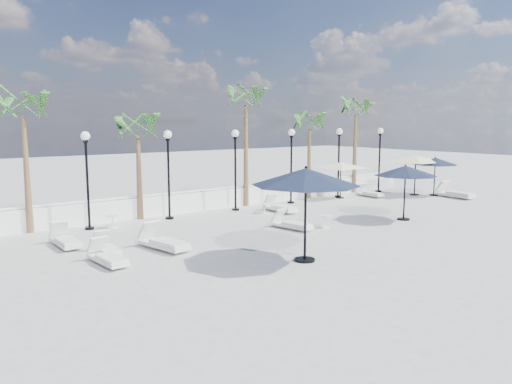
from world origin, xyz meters
TOP-DOWN VIEW (x-y plane):
  - ground at (0.00, 0.00)m, footprint 100.00×100.00m
  - balustrade at (0.00, 7.50)m, footprint 26.00×0.30m
  - lamppost_1 at (-7.00, 6.50)m, footprint 0.36×0.36m
  - lamppost_2 at (-3.50, 6.50)m, footprint 0.36×0.36m
  - lamppost_3 at (0.00, 6.50)m, footprint 0.36×0.36m
  - lamppost_4 at (3.50, 6.50)m, footprint 0.36×0.36m
  - lamppost_5 at (7.00, 6.50)m, footprint 0.36×0.36m
  - lamppost_6 at (10.50, 6.50)m, footprint 0.36×0.36m
  - palm_0 at (-9.00, 7.30)m, footprint 2.60×2.60m
  - palm_1 at (-4.50, 7.30)m, footprint 2.60×2.60m
  - palm_2 at (1.20, 7.30)m, footprint 2.60×2.60m
  - palm_3 at (5.50, 7.30)m, footprint 2.60×2.60m
  - palm_4 at (9.20, 7.30)m, footprint 2.60×2.60m
  - lounger_0 at (-8.58, 4.28)m, footprint 0.62×1.88m
  - lounger_1 at (-7.84, 2.43)m, footprint 0.70×1.71m
  - lounger_2 at (-8.22, 1.33)m, footprint 0.70×1.81m
  - lounger_3 at (-6.10, 1.91)m, footprint 1.04×2.16m
  - lounger_4 at (-0.62, 1.72)m, footprint 0.85×1.83m
  - lounger_5 at (1.44, 4.90)m, footprint 0.64×1.90m
  - lounger_6 at (8.55, 5.54)m, footprint 0.61×1.73m
  - lounger_7 at (12.00, 2.38)m, footprint 0.85×2.20m
  - side_table_0 at (-6.17, 6.20)m, footprint 0.52×0.52m
  - side_table_1 at (0.63, 1.15)m, footprint 0.53×0.53m
  - side_table_2 at (0.64, 5.07)m, footprint 0.47×0.47m
  - parasol_navy_left at (-3.30, -1.93)m, footprint 3.30×3.30m
  - parasol_navy_mid at (4.49, 0.24)m, footprint 2.68×2.68m
  - parasol_navy_right at (11.87, 3.63)m, footprint 2.48×2.48m
  - parasol_cream_sq_a at (11.13, 4.41)m, footprint 4.96×4.96m
  - parasol_cream_sq_b at (6.87, 6.20)m, footprint 4.26×4.26m

SIDE VIEW (x-z plane):
  - ground at x=0.00m, z-range 0.00..0.00m
  - lounger_1 at x=-7.84m, z-range -0.10..0.52m
  - lounger_6 at x=8.55m, z-range -0.11..0.54m
  - lounger_4 at x=-0.62m, z-range -0.11..0.55m
  - lounger_2 at x=-8.22m, z-range -0.11..0.55m
  - lounger_0 at x=-8.58m, z-range -0.12..0.59m
  - lounger_5 at x=1.44m, z-range -0.12..0.59m
  - lounger_3 at x=-6.10m, z-range -0.13..0.65m
  - lounger_7 at x=12.00m, z-range -0.13..0.68m
  - side_table_2 at x=0.64m, z-range 0.05..0.50m
  - side_table_0 at x=-6.17m, z-range 0.05..0.55m
  - side_table_1 at x=0.63m, z-range 0.05..0.57m
  - balustrade at x=0.00m, z-range -0.04..0.97m
  - parasol_navy_right at x=11.87m, z-range 0.84..3.07m
  - parasol_cream_sq_b at x=6.87m, z-range 0.91..3.04m
  - parasol_navy_mid at x=4.49m, z-range 0.91..3.32m
  - parasol_cream_sq_a at x=11.13m, z-range 1.04..3.47m
  - lamppost_1 at x=-7.00m, z-range 0.57..4.41m
  - lamppost_2 at x=-3.50m, z-range 0.57..4.41m
  - lamppost_3 at x=0.00m, z-range 0.57..4.41m
  - lamppost_4 at x=3.50m, z-range 0.57..4.41m
  - lamppost_5 at x=7.00m, z-range 0.57..4.41m
  - lamppost_6 at x=10.50m, z-range 0.57..4.41m
  - parasol_navy_left at x=-3.30m, z-range 1.11..4.02m
  - palm_1 at x=-4.50m, z-range 1.40..6.10m
  - palm_3 at x=5.50m, z-range 1.50..6.40m
  - palm_0 at x=-9.00m, z-range 1.78..7.28m
  - palm_4 at x=9.20m, z-range 1.88..7.58m
  - palm_2 at x=1.20m, z-range 2.07..8.17m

